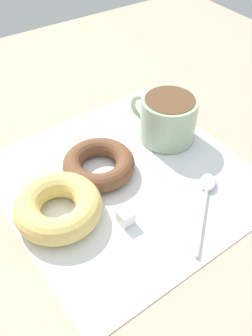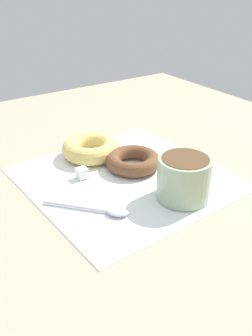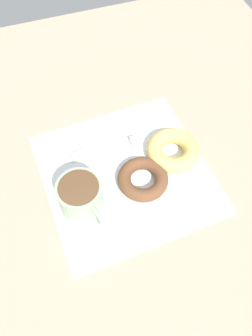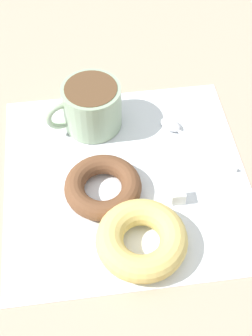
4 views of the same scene
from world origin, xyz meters
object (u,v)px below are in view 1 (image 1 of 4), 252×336
(coffee_cup, at_px, (167,118))
(donut_near_cup, at_px, (99,164))
(spoon, at_px, (206,194))
(donut_far, at_px, (58,207))
(sugar_cube, at_px, (126,217))

(coffee_cup, height_order, donut_near_cup, coffee_cup)
(spoon, bearing_deg, donut_far, 66.47)
(coffee_cup, xyz_separation_m, donut_near_cup, (-0.01, 0.14, -0.02))
(coffee_cup, relative_size, sugar_cube, 6.08)
(sugar_cube, bearing_deg, donut_far, 50.00)
(spoon, distance_m, sugar_cube, 0.12)
(coffee_cup, xyz_separation_m, donut_far, (-0.06, 0.23, -0.02))
(coffee_cup, relative_size, donut_near_cup, 1.08)
(coffee_cup, distance_m, donut_near_cup, 0.14)
(coffee_cup, bearing_deg, donut_far, 103.75)
(donut_near_cup, height_order, sugar_cube, donut_near_cup)
(coffee_cup, distance_m, sugar_cube, 0.20)
(coffee_cup, bearing_deg, donut_near_cup, 94.28)
(spoon, bearing_deg, sugar_cube, 78.49)
(coffee_cup, distance_m, spoon, 0.15)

